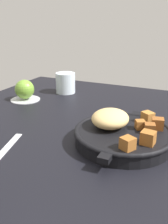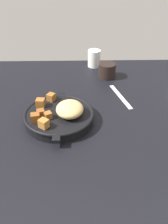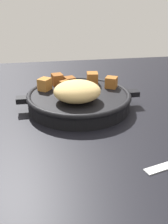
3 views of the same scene
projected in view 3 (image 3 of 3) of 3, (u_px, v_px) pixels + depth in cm
name	position (u px, v px, depth cm)	size (l,w,h in cm)	color
ground_plane	(85.00, 129.00, 58.99)	(105.76, 101.94, 2.40)	black
cast_iron_skillet	(79.00, 98.00, 64.65)	(28.20, 23.88, 7.72)	black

